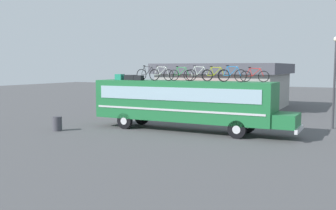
{
  "coord_description": "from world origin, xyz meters",
  "views": [
    {
      "loc": [
        10.16,
        -21.76,
        4.02
      ],
      "look_at": [
        -0.97,
        0.0,
        1.59
      ],
      "focal_mm": 40.74,
      "sensor_mm": 36.0,
      "label": 1
    }
  ],
  "objects_px": {
    "rooftop_bicycle_1": "(148,74)",
    "rooftop_bicycle_6": "(232,75)",
    "luggage_bag_3": "(139,78)",
    "rooftop_bicycle_5": "(216,75)",
    "rooftop_bicycle_7": "(254,76)",
    "luggage_bag_1": "(120,77)",
    "rooftop_bicycle_3": "(181,75)",
    "trash_bin": "(57,124)",
    "rooftop_bicycle_4": "(199,75)",
    "bus": "(185,101)",
    "rooftop_bicycle_2": "(161,74)",
    "street_lamp": "(335,74)",
    "luggage_bag_2": "(130,77)"
  },
  "relations": [
    {
      "from": "bus",
      "to": "rooftop_bicycle_1",
      "type": "height_order",
      "value": "rooftop_bicycle_1"
    },
    {
      "from": "rooftop_bicycle_1",
      "to": "rooftop_bicycle_6",
      "type": "xyz_separation_m",
      "value": [
        5.81,
        -0.28,
        -0.0
      ]
    },
    {
      "from": "rooftop_bicycle_4",
      "to": "rooftop_bicycle_7",
      "type": "relative_size",
      "value": 1.05
    },
    {
      "from": "rooftop_bicycle_5",
      "to": "rooftop_bicycle_7",
      "type": "bearing_deg",
      "value": 0.46
    },
    {
      "from": "rooftop_bicycle_4",
      "to": "rooftop_bicycle_6",
      "type": "distance_m",
      "value": 2.45
    },
    {
      "from": "rooftop_bicycle_1",
      "to": "trash_bin",
      "type": "height_order",
      "value": "rooftop_bicycle_1"
    },
    {
      "from": "luggage_bag_2",
      "to": "street_lamp",
      "type": "height_order",
      "value": "street_lamp"
    },
    {
      "from": "rooftop_bicycle_3",
      "to": "rooftop_bicycle_5",
      "type": "height_order",
      "value": "rooftop_bicycle_5"
    },
    {
      "from": "luggage_bag_2",
      "to": "trash_bin",
      "type": "distance_m",
      "value": 5.66
    },
    {
      "from": "rooftop_bicycle_2",
      "to": "trash_bin",
      "type": "relative_size",
      "value": 1.93
    },
    {
      "from": "rooftop_bicycle_4",
      "to": "rooftop_bicycle_2",
      "type": "bearing_deg",
      "value": -163.9
    },
    {
      "from": "rooftop_bicycle_5",
      "to": "rooftop_bicycle_7",
      "type": "distance_m",
      "value": 2.38
    },
    {
      "from": "rooftop_bicycle_1",
      "to": "rooftop_bicycle_2",
      "type": "xyz_separation_m",
      "value": [
        1.15,
        -0.26,
        -0.01
      ]
    },
    {
      "from": "rooftop_bicycle_5",
      "to": "bus",
      "type": "bearing_deg",
      "value": -172.7
    },
    {
      "from": "bus",
      "to": "rooftop_bicycle_4",
      "type": "height_order",
      "value": "rooftop_bicycle_4"
    },
    {
      "from": "rooftop_bicycle_5",
      "to": "luggage_bag_2",
      "type": "bearing_deg",
      "value": -178.51
    },
    {
      "from": "rooftop_bicycle_2",
      "to": "rooftop_bicycle_6",
      "type": "distance_m",
      "value": 4.66
    },
    {
      "from": "rooftop_bicycle_1",
      "to": "street_lamp",
      "type": "distance_m",
      "value": 12.16
    },
    {
      "from": "rooftop_bicycle_4",
      "to": "luggage_bag_1",
      "type": "bearing_deg",
      "value": -177.43
    },
    {
      "from": "rooftop_bicycle_7",
      "to": "rooftop_bicycle_1",
      "type": "bearing_deg",
      "value": -177.39
    },
    {
      "from": "luggage_bag_1",
      "to": "trash_bin",
      "type": "bearing_deg",
      "value": -120.53
    },
    {
      "from": "luggage_bag_1",
      "to": "luggage_bag_2",
      "type": "height_order",
      "value": "luggage_bag_1"
    },
    {
      "from": "rooftop_bicycle_5",
      "to": "trash_bin",
      "type": "xyz_separation_m",
      "value": [
        -9.14,
        -3.93,
        -3.09
      ]
    },
    {
      "from": "rooftop_bicycle_4",
      "to": "street_lamp",
      "type": "relative_size",
      "value": 0.3
    },
    {
      "from": "luggage_bag_3",
      "to": "rooftop_bicycle_1",
      "type": "bearing_deg",
      "value": 16.78
    },
    {
      "from": "rooftop_bicycle_2",
      "to": "rooftop_bicycle_6",
      "type": "height_order",
      "value": "rooftop_bicycle_6"
    },
    {
      "from": "luggage_bag_3",
      "to": "rooftop_bicycle_5",
      "type": "height_order",
      "value": "rooftop_bicycle_5"
    },
    {
      "from": "rooftop_bicycle_6",
      "to": "trash_bin",
      "type": "bearing_deg",
      "value": -162.05
    },
    {
      "from": "rooftop_bicycle_1",
      "to": "trash_bin",
      "type": "relative_size",
      "value": 1.89
    },
    {
      "from": "luggage_bag_3",
      "to": "street_lamp",
      "type": "distance_m",
      "value": 12.76
    },
    {
      "from": "luggage_bag_3",
      "to": "rooftop_bicycle_1",
      "type": "distance_m",
      "value": 0.65
    },
    {
      "from": "street_lamp",
      "to": "trash_bin",
      "type": "bearing_deg",
      "value": -150.18
    },
    {
      "from": "rooftop_bicycle_4",
      "to": "rooftop_bicycle_6",
      "type": "height_order",
      "value": "rooftop_bicycle_6"
    },
    {
      "from": "bus",
      "to": "rooftop_bicycle_2",
      "type": "xyz_separation_m",
      "value": [
        -1.49,
        -0.31,
        1.69
      ]
    },
    {
      "from": "rooftop_bicycle_1",
      "to": "rooftop_bicycle_4",
      "type": "xyz_separation_m",
      "value": [
        3.46,
        0.4,
        -0.0
      ]
    },
    {
      "from": "luggage_bag_1",
      "to": "trash_bin",
      "type": "distance_m",
      "value": 5.26
    },
    {
      "from": "bus",
      "to": "rooftop_bicycle_5",
      "type": "height_order",
      "value": "rooftop_bicycle_5"
    },
    {
      "from": "bus",
      "to": "luggage_bag_1",
      "type": "bearing_deg",
      "value": 178.93
    },
    {
      "from": "street_lamp",
      "to": "rooftop_bicycle_6",
      "type": "bearing_deg",
      "value": -132.96
    },
    {
      "from": "rooftop_bicycle_3",
      "to": "rooftop_bicycle_7",
      "type": "bearing_deg",
      "value": 0.9
    },
    {
      "from": "luggage_bag_3",
      "to": "street_lamp",
      "type": "bearing_deg",
      "value": 25.18
    },
    {
      "from": "luggage_bag_1",
      "to": "rooftop_bicycle_2",
      "type": "relative_size",
      "value": 0.29
    },
    {
      "from": "luggage_bag_3",
      "to": "rooftop_bicycle_3",
      "type": "relative_size",
      "value": 0.32
    },
    {
      "from": "luggage_bag_1",
      "to": "rooftop_bicycle_1",
      "type": "xyz_separation_m",
      "value": [
        2.31,
        -0.14,
        0.21
      ]
    },
    {
      "from": "luggage_bag_3",
      "to": "rooftop_bicycle_6",
      "type": "distance_m",
      "value": 6.4
    },
    {
      "from": "rooftop_bicycle_5",
      "to": "rooftop_bicycle_3",
      "type": "bearing_deg",
      "value": -178.65
    },
    {
      "from": "luggage_bag_1",
      "to": "rooftop_bicycle_3",
      "type": "relative_size",
      "value": 0.29
    },
    {
      "from": "rooftop_bicycle_5",
      "to": "rooftop_bicycle_6",
      "type": "xyz_separation_m",
      "value": [
        1.22,
        -0.58,
        0.02
      ]
    },
    {
      "from": "luggage_bag_3",
      "to": "street_lamp",
      "type": "xyz_separation_m",
      "value": [
        11.55,
        5.43,
        0.26
      ]
    },
    {
      "from": "luggage_bag_2",
      "to": "rooftop_bicycle_7",
      "type": "relative_size",
      "value": 0.44
    }
  ]
}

